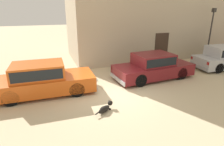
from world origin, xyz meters
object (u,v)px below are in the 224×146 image
at_px(stray_dog_spotted, 105,108).
at_px(street_lamp, 211,28).
at_px(parked_sedan_second, 153,66).
at_px(parked_sedan_nearest, 42,79).

height_order(stray_dog_spotted, street_lamp, street_lamp).
xyz_separation_m(parked_sedan_second, street_lamp, (5.85, 1.95, 1.73)).
xyz_separation_m(stray_dog_spotted, street_lamp, (9.51, 4.56, 2.27)).
distance_m(parked_sedan_second, stray_dog_spotted, 4.53).
relative_size(parked_sedan_second, street_lamp, 1.24).
xyz_separation_m(parked_sedan_second, stray_dog_spotted, (-3.66, -2.61, -0.54)).
bearing_deg(stray_dog_spotted, parked_sedan_second, 2.42).
xyz_separation_m(parked_sedan_nearest, street_lamp, (11.70, 2.05, 1.69)).
bearing_deg(parked_sedan_nearest, street_lamp, 11.45).
bearing_deg(stray_dog_spotted, street_lamp, -7.50).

